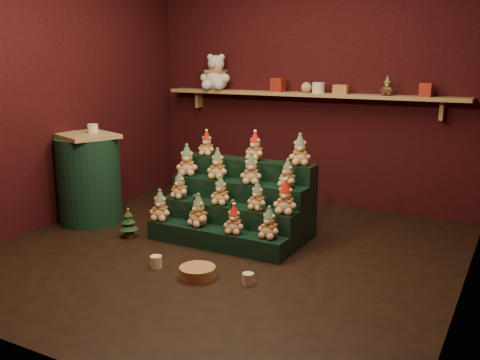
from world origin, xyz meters
The scene contains 40 objects.
ground centered at (0.00, 0.00, 0.00)m, with size 4.00×4.00×0.00m, color black.
back_wall centered at (0.00, 2.05, 1.40)m, with size 4.00×0.10×2.80m, color black.
front_wall centered at (0.00, -2.05, 1.40)m, with size 4.00×0.10×2.80m, color black.
left_wall centered at (-2.05, 0.00, 1.40)m, with size 0.10×4.00×2.80m, color black.
back_shelf centered at (0.00, 1.87, 1.29)m, with size 3.60×0.26×0.24m.
riser_tier_front centered at (-0.12, 0.05, 0.09)m, with size 1.40×0.22×0.18m, color black.
riser_tier_midfront centered at (-0.12, 0.27, 0.18)m, with size 1.40×0.22×0.36m, color black.
riser_tier_midback centered at (-0.12, 0.49, 0.27)m, with size 1.40×0.22×0.54m, color black.
riser_tier_back centered at (-0.12, 0.71, 0.36)m, with size 1.40×0.22×0.72m, color black.
teddy_0 centered at (-0.72, 0.04, 0.33)m, with size 0.21×0.19×0.29m, color tan, non-canonical shape.
teddy_1 centered at (-0.30, 0.07, 0.33)m, with size 0.21×0.19×0.30m, color tan, non-canonical shape.
teddy_2 centered at (0.10, 0.03, 0.31)m, with size 0.19×0.17×0.26m, color tan, non-canonical shape.
teddy_3 centered at (0.43, 0.07, 0.32)m, with size 0.20×0.18×0.27m, color tan, non-canonical shape.
teddy_4 centered at (-0.65, 0.26, 0.49)m, with size 0.19×0.17×0.26m, color tan, non-canonical shape.
teddy_5 centered at (-0.17, 0.25, 0.49)m, with size 0.19×0.17×0.27m, color tan, non-canonical shape.
teddy_6 centered at (0.21, 0.26, 0.49)m, with size 0.18×0.17×0.26m, color tan, non-canonical shape.
teddy_7 centered at (0.49, 0.26, 0.51)m, with size 0.21×0.19×0.30m, color tan, non-canonical shape.
teddy_8 centered at (-0.71, 0.49, 0.69)m, with size 0.22×0.20×0.31m, color tan, non-canonical shape.
teddy_9 centered at (-0.35, 0.50, 0.69)m, with size 0.21×0.19×0.29m, color tan, non-canonical shape.
teddy_10 centered at (0.04, 0.47, 0.68)m, with size 0.20×0.18×0.29m, color tan, non-canonical shape.
teddy_11 centered at (0.40, 0.50, 0.67)m, with size 0.19×0.17×0.26m, color tan, non-canonical shape.
teddy_12 centered at (-0.61, 0.71, 0.84)m, with size 0.18×0.16×0.25m, color tan, non-canonical shape.
teddy_13 centered at (-0.04, 0.71, 0.86)m, with size 0.20×0.18×0.28m, color tan, non-canonical shape.
teddy_14 centered at (0.43, 0.70, 0.86)m, with size 0.21×0.18×0.29m, color tan, non-canonical shape.
snow_globe_a centered at (-0.43, 0.21, 0.40)m, with size 0.06×0.06×0.08m.
snow_globe_b centered at (-0.02, 0.21, 0.40)m, with size 0.06×0.06×0.08m.
snow_globe_c centered at (0.28, 0.21, 0.40)m, with size 0.06×0.06×0.08m.
side_table centered at (-1.71, 0.11, 0.47)m, with size 0.76×0.70×0.95m.
table_ornament centered at (-1.71, 0.21, 0.99)m, with size 0.11×0.11×0.09m, color beige.
mini_christmas_tree centered at (-1.01, -0.11, 0.15)m, with size 0.18×0.18×0.31m.
mug_left centered at (-0.30, -0.60, 0.05)m, with size 0.10×0.10×0.10m, color beige.
mug_right centered at (0.53, -0.53, 0.05)m, with size 0.09×0.09×0.09m, color beige.
wicker_basket centered at (0.12, -0.61, 0.05)m, with size 0.29×0.29×0.09m, color #9F7240.
white_bear centered at (-1.17, 1.84, 1.59)m, with size 0.39×0.35×0.55m, color silver, non-canonical shape.
brown_bear centered at (0.94, 1.84, 1.42)m, with size 0.14×0.12×0.19m, color #4A2A18, non-canonical shape.
gift_tin_red_a centered at (-0.33, 1.85, 1.40)m, with size 0.14×0.14×0.16m, color #A62B19.
gift_tin_cream centered at (0.17, 1.85, 1.38)m, with size 0.14×0.14×0.12m, color beige.
gift_tin_red_b centered at (1.34, 1.85, 1.39)m, with size 0.12×0.12×0.14m, color #A62B19.
shelf_plush_ball centered at (0.02, 1.85, 1.38)m, with size 0.12×0.12×0.12m, color tan.
scarf_gift_box centered at (0.43, 1.85, 1.37)m, with size 0.16×0.10×0.10m, color orange.
Camera 1 is at (2.33, -3.94, 1.72)m, focal length 40.00 mm.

